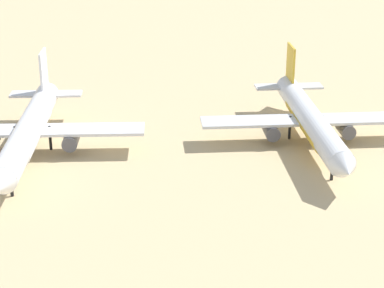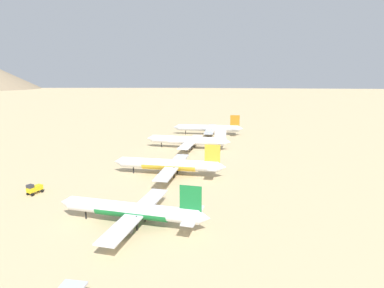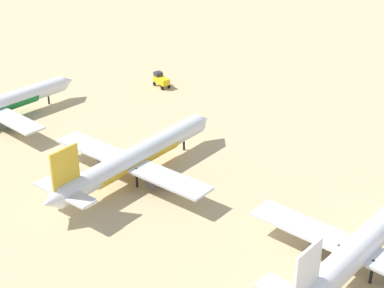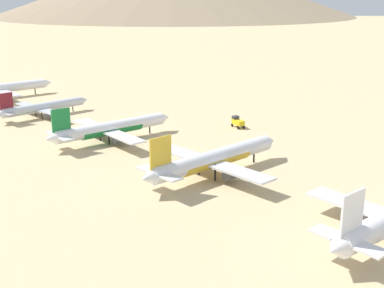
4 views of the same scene
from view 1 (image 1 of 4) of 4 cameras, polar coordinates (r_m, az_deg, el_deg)
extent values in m
cylinder|color=white|center=(120.51, -13.45, 1.17)|extent=(42.03, 8.20, 4.41)
cone|color=white|center=(141.50, -11.82, 4.36)|extent=(3.60, 4.25, 3.97)
cube|color=white|center=(136.12, -12.25, 5.91)|extent=(6.40, 0.99, 8.13)
cube|color=silver|center=(138.09, -12.05, 4.10)|extent=(4.97, 14.21, 0.42)
cube|color=silver|center=(122.37, -13.27, 1.11)|extent=(9.38, 39.85, 0.52)
cylinder|color=#4C4C54|center=(120.91, -10.05, 0.31)|extent=(5.10, 3.10, 2.67)
cylinder|color=black|center=(107.14, -14.84, -3.15)|extent=(0.51, 0.51, 4.44)
cylinder|color=black|center=(123.55, -11.73, 0.51)|extent=(0.51, 0.51, 4.44)
cylinder|color=black|center=(124.70, -14.47, 0.46)|extent=(0.51, 0.51, 4.44)
cylinder|color=white|center=(120.62, -13.44, 1.02)|extent=(23.30, 6.50, 4.42)
cylinder|color=silver|center=(124.34, 9.82, 2.06)|extent=(41.35, 6.55, 4.35)
cone|color=silver|center=(104.28, 12.69, -2.08)|extent=(3.88, 4.45, 4.26)
cone|color=silver|center=(144.87, 7.76, 5.00)|extent=(3.41, 4.08, 3.91)
cube|color=gold|center=(139.63, 8.21, 6.51)|extent=(6.30, 0.74, 8.01)
cube|color=silver|center=(141.54, 8.05, 4.77)|extent=(4.39, 13.90, 0.41)
cube|color=silver|center=(126.15, 9.61, 1.99)|extent=(7.80, 39.14, 0.51)
cylinder|color=#4C4C54|center=(127.66, 12.66, 1.25)|extent=(4.94, 2.88, 2.63)
cylinder|color=#4C4C54|center=(124.40, 6.59, 1.10)|extent=(4.94, 2.88, 2.63)
cylinder|color=black|center=(111.24, 11.61, -1.92)|extent=(0.50, 0.50, 4.37)
cylinder|color=black|center=(128.55, 10.73, 1.41)|extent=(0.50, 0.50, 4.37)
cylinder|color=black|center=(127.16, 8.14, 1.35)|extent=(0.50, 0.50, 4.37)
cylinder|color=gold|center=(124.44, 9.81, 1.91)|extent=(22.85, 5.56, 4.36)
camera|label=2|loc=(211.31, 43.57, 14.74)|focal=29.64mm
camera|label=3|loc=(201.15, -20.85, 25.93)|focal=58.49mm
camera|label=4|loc=(213.18, -21.98, 20.33)|focal=48.54mm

